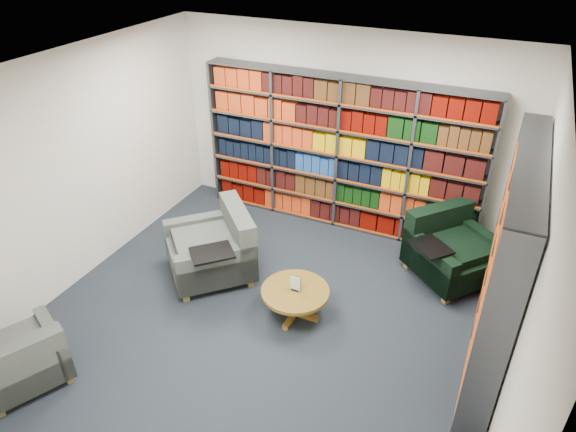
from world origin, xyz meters
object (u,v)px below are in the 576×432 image
at_px(chair_teal_left, 217,249).
at_px(coffee_table, 295,295).
at_px(chair_green_right, 449,251).
at_px(chair_teal_front, 22,362).

relative_size(chair_teal_left, coffee_table, 1.79).
bearing_deg(chair_teal_left, chair_green_right, 24.62).
distance_m(chair_teal_left, chair_green_right, 2.95).
xyz_separation_m(chair_teal_left, chair_green_right, (2.68, 1.23, -0.02)).
bearing_deg(chair_teal_left, coffee_table, -14.90).
xyz_separation_m(chair_teal_left, chair_teal_front, (-0.79, -2.35, -0.08)).
bearing_deg(chair_teal_front, coffee_table, 45.08).
relative_size(chair_teal_left, chair_green_right, 1.06).
height_order(chair_teal_front, coffee_table, chair_teal_front).
height_order(chair_green_right, chair_teal_front, chair_green_right).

